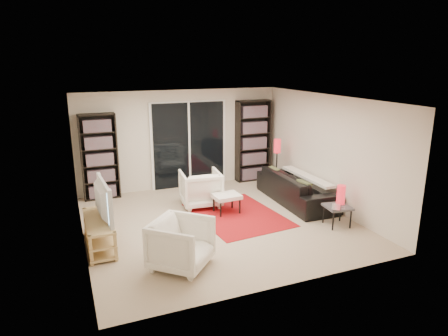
{
  "coord_description": "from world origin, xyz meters",
  "views": [
    {
      "loc": [
        -2.66,
        -6.81,
        3.09
      ],
      "look_at": [
        0.25,
        0.3,
        1.0
      ],
      "focal_mm": 32.0,
      "sensor_mm": 36.0,
      "label": 1
    }
  ],
  "objects_px": {
    "bookshelf_left": "(100,157)",
    "sofa": "(296,188)",
    "armchair_front": "(181,244)",
    "floor_lamp": "(277,152)",
    "armchair_back": "(201,188)",
    "ottoman": "(227,197)",
    "tv_stand": "(99,232)",
    "side_table": "(337,208)",
    "bookshelf_right": "(253,141)"
  },
  "relations": [
    {
      "from": "tv_stand",
      "to": "armchair_back",
      "type": "height_order",
      "value": "armchair_back"
    },
    {
      "from": "bookshelf_left",
      "to": "bookshelf_right",
      "type": "relative_size",
      "value": 0.93
    },
    {
      "from": "armchair_back",
      "to": "floor_lamp",
      "type": "distance_m",
      "value": 2.25
    },
    {
      "from": "tv_stand",
      "to": "ottoman",
      "type": "distance_m",
      "value": 2.68
    },
    {
      "from": "bookshelf_right",
      "to": "ottoman",
      "type": "relative_size",
      "value": 3.75
    },
    {
      "from": "sofa",
      "to": "ottoman",
      "type": "relative_size",
      "value": 4.05
    },
    {
      "from": "tv_stand",
      "to": "side_table",
      "type": "bearing_deg",
      "value": -10.44
    },
    {
      "from": "bookshelf_left",
      "to": "armchair_front",
      "type": "relative_size",
      "value": 2.31
    },
    {
      "from": "armchair_back",
      "to": "side_table",
      "type": "distance_m",
      "value": 2.9
    },
    {
      "from": "armchair_front",
      "to": "ottoman",
      "type": "xyz_separation_m",
      "value": [
        1.51,
        1.82,
        -0.04
      ]
    },
    {
      "from": "bookshelf_right",
      "to": "armchair_front",
      "type": "height_order",
      "value": "bookshelf_right"
    },
    {
      "from": "tv_stand",
      "to": "floor_lamp",
      "type": "relative_size",
      "value": 1.09
    },
    {
      "from": "side_table",
      "to": "floor_lamp",
      "type": "bearing_deg",
      "value": 88.08
    },
    {
      "from": "bookshelf_left",
      "to": "armchair_front",
      "type": "distance_m",
      "value": 3.89
    },
    {
      "from": "tv_stand",
      "to": "sofa",
      "type": "relative_size",
      "value": 0.59
    },
    {
      "from": "bookshelf_left",
      "to": "armchair_back",
      "type": "xyz_separation_m",
      "value": [
        1.94,
        -1.32,
        -0.59
      ]
    },
    {
      "from": "armchair_front",
      "to": "floor_lamp",
      "type": "bearing_deg",
      "value": -5.53
    },
    {
      "from": "armchair_back",
      "to": "armchair_front",
      "type": "relative_size",
      "value": 1.01
    },
    {
      "from": "armchair_back",
      "to": "armchair_front",
      "type": "distance_m",
      "value": 2.7
    },
    {
      "from": "ottoman",
      "to": "side_table",
      "type": "xyz_separation_m",
      "value": [
        1.7,
        -1.42,
        0.01
      ]
    },
    {
      "from": "sofa",
      "to": "armchair_back",
      "type": "distance_m",
      "value": 2.14
    },
    {
      "from": "armchair_back",
      "to": "ottoman",
      "type": "distance_m",
      "value": 0.72
    },
    {
      "from": "bookshelf_left",
      "to": "tv_stand",
      "type": "distance_m",
      "value": 2.68
    },
    {
      "from": "armchair_back",
      "to": "side_table",
      "type": "relative_size",
      "value": 1.65
    },
    {
      "from": "armchair_back",
      "to": "side_table",
      "type": "height_order",
      "value": "armchair_back"
    },
    {
      "from": "armchair_front",
      "to": "floor_lamp",
      "type": "height_order",
      "value": "floor_lamp"
    },
    {
      "from": "sofa",
      "to": "ottoman",
      "type": "xyz_separation_m",
      "value": [
        -1.7,
        -0.03,
        0.01
      ]
    },
    {
      "from": "bookshelf_left",
      "to": "sofa",
      "type": "xyz_separation_m",
      "value": [
        3.99,
        -1.91,
        -0.64
      ]
    },
    {
      "from": "sofa",
      "to": "armchair_front",
      "type": "height_order",
      "value": "armchair_front"
    },
    {
      "from": "bookshelf_left",
      "to": "sofa",
      "type": "distance_m",
      "value": 4.48
    },
    {
      "from": "tv_stand",
      "to": "side_table",
      "type": "relative_size",
      "value": 2.6
    },
    {
      "from": "bookshelf_left",
      "to": "bookshelf_right",
      "type": "height_order",
      "value": "bookshelf_right"
    },
    {
      "from": "ottoman",
      "to": "floor_lamp",
      "type": "distance_m",
      "value": 2.17
    },
    {
      "from": "armchair_back",
      "to": "ottoman",
      "type": "xyz_separation_m",
      "value": [
        0.35,
        -0.62,
        -0.04
      ]
    },
    {
      "from": "tv_stand",
      "to": "floor_lamp",
      "type": "xyz_separation_m",
      "value": [
        4.39,
        1.71,
        0.66
      ]
    },
    {
      "from": "armchair_front",
      "to": "side_table",
      "type": "height_order",
      "value": "armchair_front"
    },
    {
      "from": "bookshelf_right",
      "to": "tv_stand",
      "type": "distance_m",
      "value": 4.95
    },
    {
      "from": "tv_stand",
      "to": "ottoman",
      "type": "xyz_separation_m",
      "value": [
        2.6,
        0.63,
        0.08
      ]
    },
    {
      "from": "side_table",
      "to": "sofa",
      "type": "bearing_deg",
      "value": 90.11
    },
    {
      "from": "tv_stand",
      "to": "armchair_front",
      "type": "distance_m",
      "value": 1.62
    },
    {
      "from": "sofa",
      "to": "floor_lamp",
      "type": "height_order",
      "value": "floor_lamp"
    },
    {
      "from": "bookshelf_left",
      "to": "sofa",
      "type": "relative_size",
      "value": 0.86
    },
    {
      "from": "bookshelf_left",
      "to": "tv_stand",
      "type": "height_order",
      "value": "bookshelf_left"
    },
    {
      "from": "bookshelf_right",
      "to": "sofa",
      "type": "distance_m",
      "value": 2.05
    },
    {
      "from": "floor_lamp",
      "to": "side_table",
      "type": "bearing_deg",
      "value": -91.92
    },
    {
      "from": "bookshelf_right",
      "to": "tv_stand",
      "type": "height_order",
      "value": "bookshelf_right"
    },
    {
      "from": "side_table",
      "to": "armchair_back",
      "type": "bearing_deg",
      "value": 135.2
    },
    {
      "from": "bookshelf_left",
      "to": "armchair_back",
      "type": "relative_size",
      "value": 2.28
    },
    {
      "from": "tv_stand",
      "to": "floor_lamp",
      "type": "distance_m",
      "value": 4.75
    },
    {
      "from": "tv_stand",
      "to": "sofa",
      "type": "xyz_separation_m",
      "value": [
        4.3,
        0.65,
        0.07
      ]
    }
  ]
}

